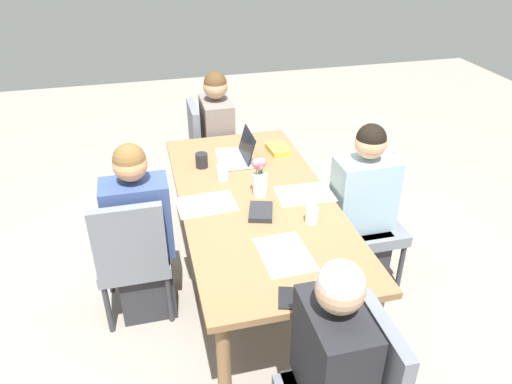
% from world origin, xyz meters
% --- Properties ---
extents(ground_plane, '(10.00, 10.00, 0.00)m').
position_xyz_m(ground_plane, '(0.00, 0.00, 0.00)').
color(ground_plane, gray).
extents(dining_table, '(2.04, 0.95, 0.74)m').
position_xyz_m(dining_table, '(0.00, 0.00, 0.66)').
color(dining_table, olive).
rests_on(dining_table, ground_plane).
extents(chair_near_left_near, '(0.44, 0.44, 0.90)m').
position_xyz_m(chair_near_left_near, '(0.06, -0.80, 0.50)').
color(chair_near_left_near, slate).
rests_on(chair_near_left_near, ground_plane).
extents(person_near_left_near, '(0.36, 0.40, 1.19)m').
position_xyz_m(person_near_left_near, '(-0.02, -0.74, 0.53)').
color(person_near_left_near, '#2D2D33').
rests_on(person_near_left_near, ground_plane).
extents(person_head_right_left_mid, '(0.40, 0.36, 1.19)m').
position_xyz_m(person_head_right_left_mid, '(1.26, 0.02, 0.53)').
color(person_head_right_left_mid, '#2D2D33').
rests_on(person_head_right_left_mid, ground_plane).
extents(chair_far_left_far, '(0.44, 0.44, 0.90)m').
position_xyz_m(chair_far_left_far, '(-0.03, 0.79, 0.50)').
color(chair_far_left_far, slate).
rests_on(chair_far_left_far, ground_plane).
extents(person_far_left_far, '(0.36, 0.40, 1.19)m').
position_xyz_m(person_far_left_far, '(0.05, 0.73, 0.53)').
color(person_far_left_far, '#2D2D33').
rests_on(person_far_left_far, ground_plane).
extents(chair_head_left_right_near, '(0.44, 0.44, 0.90)m').
position_xyz_m(chair_head_left_right_near, '(-1.33, -0.10, 0.50)').
color(chair_head_left_right_near, slate).
rests_on(chair_head_left_right_near, ground_plane).
extents(person_head_left_right_near, '(0.40, 0.36, 1.19)m').
position_xyz_m(person_head_left_right_near, '(-1.27, -0.03, 0.53)').
color(person_head_left_right_near, '#2D2D33').
rests_on(person_head_left_right_near, ground_plane).
extents(flower_vase, '(0.09, 0.10, 0.26)m').
position_xyz_m(flower_vase, '(-0.05, 0.04, 0.88)').
color(flower_vase, silver).
rests_on(flower_vase, dining_table).
extents(placemat_near_left_near, '(0.28, 0.37, 0.00)m').
position_xyz_m(placemat_near_left_near, '(-0.01, -0.32, 0.74)').
color(placemat_near_left_near, beige).
rests_on(placemat_near_left_near, dining_table).
extents(placemat_head_right_left_mid, '(0.37, 0.27, 0.00)m').
position_xyz_m(placemat_head_right_left_mid, '(0.59, 0.01, 0.74)').
color(placemat_head_right_left_mid, beige).
rests_on(placemat_head_right_left_mid, dining_table).
extents(placemat_far_left_far, '(0.27, 0.37, 0.00)m').
position_xyz_m(placemat_far_left_far, '(0.02, 0.32, 0.74)').
color(placemat_far_left_far, beige).
rests_on(placemat_far_left_far, dining_table).
extents(placemat_head_left_right_near, '(0.38, 0.29, 0.00)m').
position_xyz_m(placemat_head_left_right_near, '(-0.60, -0.01, 0.74)').
color(placemat_head_left_right_near, beige).
rests_on(placemat_head_left_right_near, dining_table).
extents(laptop_head_left_right_near, '(0.32, 0.22, 0.21)m').
position_xyz_m(laptop_head_left_right_near, '(-0.56, 0.01, 0.78)').
color(laptop_head_left_right_near, silver).
rests_on(laptop_head_left_right_near, dining_table).
extents(coffee_mug_near_left, '(0.09, 0.09, 0.10)m').
position_xyz_m(coffee_mug_near_left, '(-0.52, -0.27, 0.79)').
color(coffee_mug_near_left, '#232328').
rests_on(coffee_mug_near_left, dining_table).
extents(coffee_mug_near_right, '(0.08, 0.08, 0.10)m').
position_xyz_m(coffee_mug_near_right, '(-0.31, -0.16, 0.79)').
color(coffee_mug_near_right, white).
rests_on(coffee_mug_near_right, dining_table).
extents(coffee_mug_centre_left, '(0.08, 0.08, 0.10)m').
position_xyz_m(coffee_mug_centre_left, '(0.33, 0.25, 0.79)').
color(coffee_mug_centre_left, white).
rests_on(coffee_mug_centre_left, dining_table).
extents(book_red_cover, '(0.21, 0.16, 0.04)m').
position_xyz_m(book_red_cover, '(-0.63, 0.33, 0.76)').
color(book_red_cover, gold).
rests_on(book_red_cover, dining_table).
extents(book_blue_cover, '(0.23, 0.19, 0.03)m').
position_xyz_m(book_blue_cover, '(0.18, -0.01, 0.76)').
color(book_blue_cover, '#28282D').
rests_on(book_blue_cover, dining_table).
extents(phone_black, '(0.16, 0.11, 0.01)m').
position_xyz_m(phone_black, '(0.92, -0.08, 0.74)').
color(phone_black, black).
rests_on(phone_black, dining_table).
extents(phone_silver, '(0.16, 0.15, 0.01)m').
position_xyz_m(phone_silver, '(0.88, 0.11, 0.74)').
color(phone_silver, silver).
rests_on(phone_silver, dining_table).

